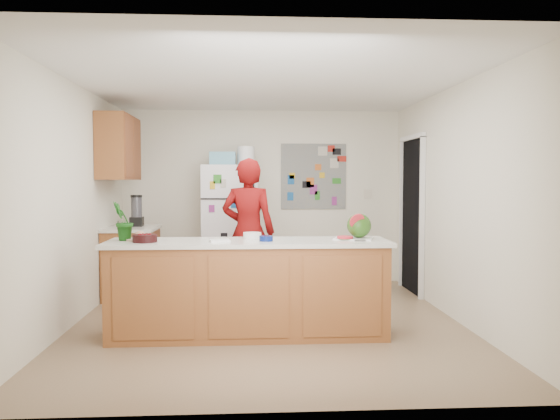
{
  "coord_description": "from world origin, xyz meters",
  "views": [
    {
      "loc": [
        -0.21,
        -5.67,
        1.49
      ],
      "look_at": [
        0.14,
        0.2,
        1.17
      ],
      "focal_mm": 35.0,
      "sensor_mm": 36.0,
      "label": 1
    }
  ],
  "objects": [
    {
      "name": "blender_appliance",
      "position": [
        -1.64,
        1.44,
        1.09
      ],
      "size": [
        0.14,
        0.14,
        0.38
      ],
      "primitive_type": "cylinder",
      "color": "black",
      "rests_on": "side_counter_top"
    },
    {
      "name": "fridge_top_bin",
      "position": [
        -0.55,
        1.88,
        1.79
      ],
      "size": [
        0.35,
        0.28,
        0.18
      ],
      "primitive_type": "cube",
      "color": "#5999B2",
      "rests_on": "refrigerator"
    },
    {
      "name": "photo_collage",
      "position": [
        0.75,
        2.24,
        1.55
      ],
      "size": [
        0.95,
        0.01,
        0.95
      ],
      "primitive_type": "cube",
      "color": "slate",
      "rests_on": "wall_back"
    },
    {
      "name": "peninsula_top",
      "position": [
        -0.2,
        -0.5,
        0.9
      ],
      "size": [
        2.68,
        0.7,
        0.04
      ],
      "primitive_type": "cube",
      "color": "silver",
      "rests_on": "peninsula_base"
    },
    {
      "name": "ceiling",
      "position": [
        0.0,
        0.0,
        2.51
      ],
      "size": [
        4.0,
        4.5,
        0.02
      ],
      "primitive_type": "cube",
      "color": "white",
      "rests_on": "wall_back"
    },
    {
      "name": "potted_plant",
      "position": [
        -1.39,
        -0.45,
        1.11
      ],
      "size": [
        0.25,
        0.26,
        0.37
      ],
      "primitive_type": "imported",
      "rotation": [
        0.0,
        0.0,
        4.12
      ],
      "color": "#0A4611",
      "rests_on": "peninsula_top"
    },
    {
      "name": "white_bowl",
      "position": [
        -0.16,
        -0.34,
        0.95
      ],
      "size": [
        0.21,
        0.21,
        0.06
      ],
      "primitive_type": "cylinder",
      "rotation": [
        0.0,
        0.0,
        0.24
      ],
      "color": "white",
      "rests_on": "peninsula_top"
    },
    {
      "name": "wall_right",
      "position": [
        2.01,
        0.0,
        1.25
      ],
      "size": [
        0.02,
        4.5,
        2.5
      ],
      "primitive_type": "cube",
      "color": "beige",
      "rests_on": "ground"
    },
    {
      "name": "person",
      "position": [
        -0.2,
        0.82,
        0.88
      ],
      "size": [
        0.71,
        0.54,
        1.76
      ],
      "primitive_type": "imported",
      "rotation": [
        0.0,
        0.0,
        2.95
      ],
      "color": "maroon",
      "rests_on": "floor"
    },
    {
      "name": "refrigerator",
      "position": [
        -0.45,
        1.88,
        0.85
      ],
      "size": [
        0.75,
        0.7,
        1.7
      ],
      "primitive_type": "cube",
      "color": "silver",
      "rests_on": "floor"
    },
    {
      "name": "upper_cabinets",
      "position": [
        -1.82,
        1.3,
        1.9
      ],
      "size": [
        0.35,
        1.0,
        0.8
      ],
      "primitive_type": "cube",
      "color": "brown",
      "rests_on": "wall_left"
    },
    {
      "name": "cobalt_bowl",
      "position": [
        -0.04,
        -0.57,
        0.95
      ],
      "size": [
        0.17,
        0.17,
        0.05
      ],
      "primitive_type": "cylinder",
      "rotation": [
        0.0,
        0.0,
        0.42
      ],
      "color": "#071757",
      "rests_on": "peninsula_top"
    },
    {
      "name": "wall_left",
      "position": [
        -2.01,
        0.0,
        1.25
      ],
      "size": [
        0.02,
        4.5,
        2.5
      ],
      "primitive_type": "cube",
      "color": "beige",
      "rests_on": "ground"
    },
    {
      "name": "floor",
      "position": [
        0.0,
        0.0,
        -0.01
      ],
      "size": [
        4.0,
        4.5,
        0.02
      ],
      "primitive_type": "cube",
      "color": "brown",
      "rests_on": "ground"
    },
    {
      "name": "plate",
      "position": [
        -1.23,
        -0.45,
        0.93
      ],
      "size": [
        0.28,
        0.28,
        0.02
      ],
      "primitive_type": "cylinder",
      "rotation": [
        0.0,
        0.0,
        0.13
      ],
      "color": "tan",
      "rests_on": "peninsula_top"
    },
    {
      "name": "peninsula_base",
      "position": [
        -0.2,
        -0.5,
        0.44
      ],
      "size": [
        2.6,
        0.62,
        0.88
      ],
      "primitive_type": "cube",
      "color": "brown",
      "rests_on": "floor"
    },
    {
      "name": "side_counter_base",
      "position": [
        -1.69,
        1.35,
        0.43
      ],
      "size": [
        0.6,
        0.8,
        0.86
      ],
      "primitive_type": "cube",
      "color": "brown",
      "rests_on": "floor"
    },
    {
      "name": "cutting_board",
      "position": [
        0.82,
        -0.45,
        0.93
      ],
      "size": [
        0.43,
        0.37,
        0.01
      ],
      "primitive_type": "cube",
      "rotation": [
        0.0,
        0.0,
        -0.31
      ],
      "color": "white",
      "rests_on": "peninsula_top"
    },
    {
      "name": "wall_back",
      "position": [
        0.0,
        2.26,
        1.25
      ],
      "size": [
        4.0,
        0.02,
        2.5
      ],
      "primitive_type": "cube",
      "color": "beige",
      "rests_on": "ground"
    },
    {
      "name": "keys",
      "position": [
        0.84,
        -0.63,
        0.93
      ],
      "size": [
        0.1,
        0.05,
        0.01
      ],
      "primitive_type": "cube",
      "rotation": [
        0.0,
        0.0,
        0.11
      ],
      "color": "gray",
      "rests_on": "peninsula_top"
    },
    {
      "name": "doorway",
      "position": [
        1.99,
        1.45,
        1.02
      ],
      "size": [
        0.03,
        0.85,
        2.04
      ],
      "primitive_type": "cube",
      "color": "black",
      "rests_on": "ground"
    },
    {
      "name": "side_counter_top",
      "position": [
        -1.69,
        1.35,
        0.88
      ],
      "size": [
        0.64,
        0.84,
        0.04
      ],
      "primitive_type": "cube",
      "color": "silver",
      "rests_on": "side_counter_base"
    },
    {
      "name": "watermelon",
      "position": [
        0.88,
        -0.43,
        1.05
      ],
      "size": [
        0.23,
        0.23,
        0.23
      ],
      "primitive_type": "sphere",
      "color": "#356117",
      "rests_on": "cutting_board"
    },
    {
      "name": "paper_towel",
      "position": [
        -0.47,
        -0.6,
        0.93
      ],
      "size": [
        0.2,
        0.19,
        0.02
      ],
      "primitive_type": "cube",
      "rotation": [
        0.0,
        0.0,
        0.17
      ],
      "color": "white",
      "rests_on": "peninsula_top"
    },
    {
      "name": "cherry_bowl",
      "position": [
        -1.16,
        -0.59,
        0.96
      ],
      "size": [
        0.25,
        0.25,
        0.07
      ],
      "primitive_type": "cylinder",
      "rotation": [
        0.0,
        0.0,
        0.14
      ],
      "color": "black",
      "rests_on": "peninsula_top"
    },
    {
      "name": "watermelon_slice",
      "position": [
        0.73,
        -0.5,
        0.94
      ],
      "size": [
        0.15,
        0.15,
        0.02
      ],
      "primitive_type": "cylinder",
      "color": "red",
      "rests_on": "cutting_board"
    }
  ]
}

